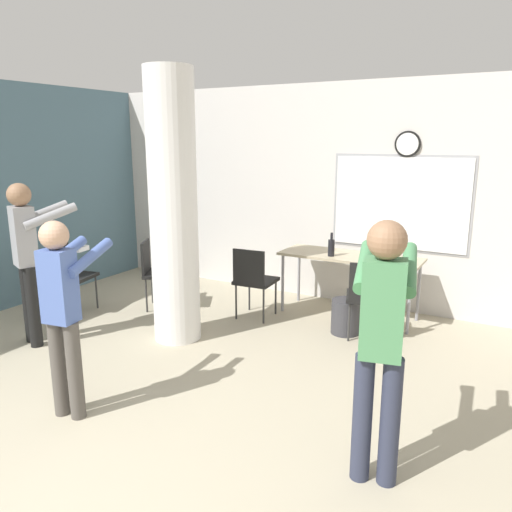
{
  "coord_description": "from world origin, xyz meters",
  "views": [
    {
      "loc": [
        2.28,
        -1.09,
        2.11
      ],
      "look_at": [
        0.26,
        2.48,
        1.15
      ],
      "focal_mm": 35.0,
      "sensor_mm": 36.0,
      "label": 1
    }
  ],
  "objects_px": {
    "bottle_on_table": "(331,247)",
    "chair_by_left_wall": "(69,272)",
    "chair_table_right": "(368,293)",
    "chair_near_pillar": "(157,269)",
    "chair_table_left": "(254,277)",
    "folding_table": "(350,260)",
    "person_watching_back": "(28,252)",
    "person_playing_front": "(63,304)",
    "person_playing_side": "(381,333)"
  },
  "relations": [
    {
      "from": "folding_table",
      "to": "chair_near_pillar",
      "type": "bearing_deg",
      "value": -157.84
    },
    {
      "from": "chair_by_left_wall",
      "to": "person_watching_back",
      "type": "height_order",
      "value": "person_watching_back"
    },
    {
      "from": "person_playing_side",
      "to": "person_watching_back",
      "type": "xyz_separation_m",
      "value": [
        -3.73,
        0.37,
        0.01
      ]
    },
    {
      "from": "chair_table_right",
      "to": "person_playing_front",
      "type": "xyz_separation_m",
      "value": [
        -1.54,
        -2.61,
        0.4
      ]
    },
    {
      "from": "chair_table_right",
      "to": "person_watching_back",
      "type": "bearing_deg",
      "value": -148.62
    },
    {
      "from": "bottle_on_table",
      "to": "chair_by_left_wall",
      "type": "relative_size",
      "value": 0.32
    },
    {
      "from": "folding_table",
      "to": "chair_table_right",
      "type": "bearing_deg",
      "value": -55.45
    },
    {
      "from": "bottle_on_table",
      "to": "chair_table_left",
      "type": "relative_size",
      "value": 0.32
    },
    {
      "from": "folding_table",
      "to": "chair_near_pillar",
      "type": "xyz_separation_m",
      "value": [
        -2.22,
        -0.9,
        -0.19
      ]
    },
    {
      "from": "person_playing_side",
      "to": "chair_table_left",
      "type": "bearing_deg",
      "value": 134.51
    },
    {
      "from": "person_playing_side",
      "to": "person_watching_back",
      "type": "bearing_deg",
      "value": 174.41
    },
    {
      "from": "chair_by_left_wall",
      "to": "chair_table_right",
      "type": "bearing_deg",
      "value": 15.21
    },
    {
      "from": "person_playing_side",
      "to": "chair_near_pillar",
      "type": "bearing_deg",
      "value": 150.76
    },
    {
      "from": "chair_table_left",
      "to": "person_playing_front",
      "type": "height_order",
      "value": "person_playing_front"
    },
    {
      "from": "bottle_on_table",
      "to": "person_playing_front",
      "type": "bearing_deg",
      "value": -107.27
    },
    {
      "from": "chair_by_left_wall",
      "to": "person_watching_back",
      "type": "distance_m",
      "value": 1.12
    },
    {
      "from": "person_watching_back",
      "to": "chair_table_right",
      "type": "bearing_deg",
      "value": 31.38
    },
    {
      "from": "folding_table",
      "to": "chair_table_left",
      "type": "xyz_separation_m",
      "value": [
        -0.96,
        -0.65,
        -0.19
      ]
    },
    {
      "from": "chair_by_left_wall",
      "to": "person_playing_front",
      "type": "bearing_deg",
      "value": -40.55
    },
    {
      "from": "folding_table",
      "to": "person_watching_back",
      "type": "distance_m",
      "value": 3.56
    },
    {
      "from": "folding_table",
      "to": "chair_near_pillar",
      "type": "height_order",
      "value": "chair_near_pillar"
    },
    {
      "from": "chair_table_right",
      "to": "person_watching_back",
      "type": "relative_size",
      "value": 0.52
    },
    {
      "from": "folding_table",
      "to": "person_playing_side",
      "type": "distance_m",
      "value": 3.03
    },
    {
      "from": "bottle_on_table",
      "to": "person_playing_front",
      "type": "xyz_separation_m",
      "value": [
        -0.95,
        -3.06,
        0.04
      ]
    },
    {
      "from": "person_watching_back",
      "to": "folding_table",
      "type": "bearing_deg",
      "value": 43.09
    },
    {
      "from": "folding_table",
      "to": "person_watching_back",
      "type": "height_order",
      "value": "person_watching_back"
    },
    {
      "from": "person_playing_side",
      "to": "chair_table_right",
      "type": "bearing_deg",
      "value": 108.59
    },
    {
      "from": "folding_table",
      "to": "chair_by_left_wall",
      "type": "height_order",
      "value": "chair_by_left_wall"
    },
    {
      "from": "chair_near_pillar",
      "to": "person_watching_back",
      "type": "height_order",
      "value": "person_watching_back"
    },
    {
      "from": "chair_near_pillar",
      "to": "person_playing_front",
      "type": "relative_size",
      "value": 0.56
    },
    {
      "from": "bottle_on_table",
      "to": "chair_near_pillar",
      "type": "distance_m",
      "value": 2.2
    },
    {
      "from": "bottle_on_table",
      "to": "chair_table_right",
      "type": "distance_m",
      "value": 0.82
    },
    {
      "from": "folding_table",
      "to": "person_watching_back",
      "type": "bearing_deg",
      "value": -136.91
    },
    {
      "from": "chair_near_pillar",
      "to": "person_playing_front",
      "type": "distance_m",
      "value": 2.58
    },
    {
      "from": "bottle_on_table",
      "to": "person_playing_side",
      "type": "relative_size",
      "value": 0.17
    },
    {
      "from": "person_playing_front",
      "to": "chair_by_left_wall",
      "type": "bearing_deg",
      "value": 139.45
    },
    {
      "from": "chair_near_pillar",
      "to": "folding_table",
      "type": "bearing_deg",
      "value": 22.16
    },
    {
      "from": "chair_near_pillar",
      "to": "person_playing_side",
      "type": "bearing_deg",
      "value": -29.24
    },
    {
      "from": "bottle_on_table",
      "to": "chair_by_left_wall",
      "type": "bearing_deg",
      "value": -154.32
    },
    {
      "from": "chair_near_pillar",
      "to": "chair_table_left",
      "type": "height_order",
      "value": "same"
    },
    {
      "from": "chair_table_left",
      "to": "person_playing_front",
      "type": "distance_m",
      "value": 2.6
    },
    {
      "from": "chair_table_right",
      "to": "person_playing_side",
      "type": "distance_m",
      "value": 2.36
    },
    {
      "from": "chair_near_pillar",
      "to": "person_playing_side",
      "type": "relative_size",
      "value": 0.52
    },
    {
      "from": "person_playing_front",
      "to": "chair_table_right",
      "type": "bearing_deg",
      "value": 59.43
    },
    {
      "from": "chair_near_pillar",
      "to": "person_watching_back",
      "type": "xyz_separation_m",
      "value": [
        -0.37,
        -1.52,
        0.48
      ]
    },
    {
      "from": "folding_table",
      "to": "bottle_on_table",
      "type": "distance_m",
      "value": 0.29
    },
    {
      "from": "chair_near_pillar",
      "to": "chair_table_left",
      "type": "xyz_separation_m",
      "value": [
        1.26,
        0.26,
        0.0
      ]
    },
    {
      "from": "bottle_on_table",
      "to": "chair_by_left_wall",
      "type": "height_order",
      "value": "bottle_on_table"
    },
    {
      "from": "folding_table",
      "to": "chair_table_left",
      "type": "distance_m",
      "value": 1.17
    },
    {
      "from": "chair_table_right",
      "to": "chair_table_left",
      "type": "height_order",
      "value": "same"
    }
  ]
}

